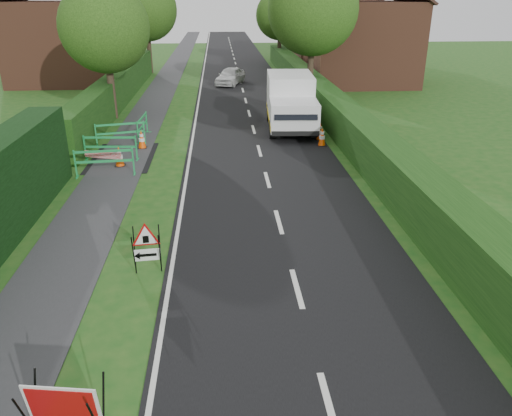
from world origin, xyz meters
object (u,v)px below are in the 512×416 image
triangle_sign (145,245)px  works_van (291,101)px  hatchback_car (230,76)px  red_rect_sign (63,407)px

triangle_sign → works_van: 14.27m
triangle_sign → hatchback_car: hatchback_car is taller
triangle_sign → hatchback_car: size_ratio=0.31×
red_rect_sign → triangle_sign: 4.66m
red_rect_sign → hatchback_car: (3.22, 30.63, 0.06)m
red_rect_sign → works_van: size_ratio=0.21×
works_van → hatchback_car: 13.01m
red_rect_sign → hatchback_car: size_ratio=0.33×
works_van → hatchback_car: bearing=104.8°
works_van → red_rect_sign: bearing=-104.5°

